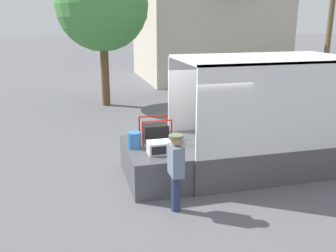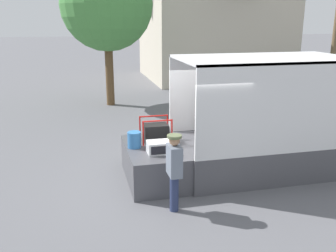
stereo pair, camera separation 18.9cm
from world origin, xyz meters
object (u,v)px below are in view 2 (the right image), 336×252
portable_generator (157,133)px  orange_bucket (134,140)px  box_truck (317,129)px  street_tree (107,5)px  microwave (159,147)px  worker_person (174,166)px

portable_generator → orange_bucket: (-0.61, -0.31, -0.04)m
box_truck → street_tree: size_ratio=0.99×
portable_generator → street_tree: (-0.44, 8.22, 3.29)m
orange_bucket → portable_generator: bearing=27.4°
microwave → street_tree: bearing=92.0°
worker_person → orange_bucket: bearing=108.0°
box_truck → portable_generator: size_ratio=8.47×
box_truck → worker_person: bearing=-159.3°
worker_person → portable_generator: bearing=88.4°
portable_generator → orange_bucket: 0.68m
box_truck → orange_bucket: 4.87m
portable_generator → street_tree: size_ratio=0.12×
portable_generator → orange_bucket: bearing=-152.6°
street_tree → orange_bucket: bearing=-91.1°
portable_generator → worker_person: worker_person is taller
microwave → portable_generator: (0.12, 0.83, 0.09)m
orange_bucket → box_truck: bearing=-0.6°
box_truck → portable_generator: 4.28m
orange_bucket → worker_person: 1.77m
worker_person → box_truck: bearing=20.7°
street_tree → box_truck: bearing=-61.3°
box_truck → microwave: bearing=-174.0°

